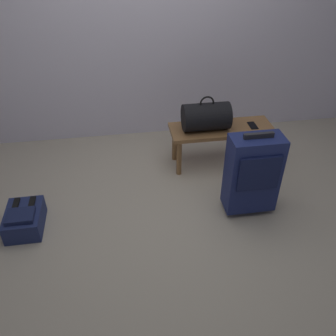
{
  "coord_description": "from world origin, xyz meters",
  "views": [
    {
      "loc": [
        -0.37,
        -2.09,
        2.11
      ],
      "look_at": [
        0.03,
        0.46,
        0.25
      ],
      "focal_mm": 38.14,
      "sensor_mm": 36.0,
      "label": 1
    }
  ],
  "objects_px": {
    "cell_phone": "(253,125)",
    "bench": "(221,133)",
    "duffel_bag_black": "(206,117)",
    "backpack_navy": "(24,219)",
    "suitcase_upright_navy": "(253,173)"
  },
  "relations": [
    {
      "from": "duffel_bag_black",
      "to": "cell_phone",
      "type": "height_order",
      "value": "duffel_bag_black"
    },
    {
      "from": "cell_phone",
      "to": "backpack_navy",
      "type": "height_order",
      "value": "cell_phone"
    },
    {
      "from": "duffel_bag_black",
      "to": "suitcase_upright_navy",
      "type": "distance_m",
      "value": 0.78
    },
    {
      "from": "duffel_bag_black",
      "to": "backpack_navy",
      "type": "height_order",
      "value": "duffel_bag_black"
    },
    {
      "from": "suitcase_upright_navy",
      "to": "backpack_navy",
      "type": "height_order",
      "value": "suitcase_upright_navy"
    },
    {
      "from": "cell_phone",
      "to": "bench",
      "type": "bearing_deg",
      "value": 177.4
    },
    {
      "from": "bench",
      "to": "backpack_navy",
      "type": "bearing_deg",
      "value": -159.59
    },
    {
      "from": "bench",
      "to": "backpack_navy",
      "type": "relative_size",
      "value": 2.63
    },
    {
      "from": "duffel_bag_black",
      "to": "backpack_navy",
      "type": "distance_m",
      "value": 1.83
    },
    {
      "from": "backpack_navy",
      "to": "cell_phone",
      "type": "bearing_deg",
      "value": 17.31
    },
    {
      "from": "duffel_bag_black",
      "to": "bench",
      "type": "bearing_deg",
      "value": 0.0
    },
    {
      "from": "duffel_bag_black",
      "to": "suitcase_upright_navy",
      "type": "relative_size",
      "value": 0.58
    },
    {
      "from": "suitcase_upright_navy",
      "to": "backpack_navy",
      "type": "distance_m",
      "value": 1.88
    },
    {
      "from": "bench",
      "to": "cell_phone",
      "type": "relative_size",
      "value": 6.94
    },
    {
      "from": "suitcase_upright_navy",
      "to": "backpack_navy",
      "type": "xyz_separation_m",
      "value": [
        -1.85,
        0.06,
        -0.3
      ]
    }
  ]
}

